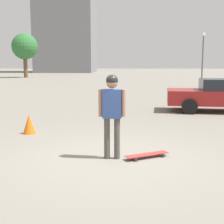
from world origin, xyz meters
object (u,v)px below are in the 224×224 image
(person, at_px, (112,106))
(car_parked_near, at_px, (223,95))
(skateboard, at_px, (147,155))
(traffic_cone, at_px, (29,124))

(person, relative_size, car_parked_near, 0.38)
(skateboard, xyz_separation_m, traffic_cone, (-2.19, -3.17, 0.21))
(car_parked_near, height_order, traffic_cone, car_parked_near)
(person, height_order, skateboard, person)
(car_parked_near, bearing_deg, traffic_cone, 39.20)
(person, relative_size, traffic_cone, 3.18)
(person, height_order, car_parked_near, person)
(skateboard, relative_size, traffic_cone, 1.74)
(person, xyz_separation_m, traffic_cone, (-2.25, -2.43, -0.83))
(skateboard, bearing_deg, person, -22.65)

